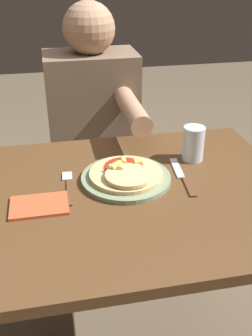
% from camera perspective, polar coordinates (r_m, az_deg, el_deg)
% --- Properties ---
extents(dining_table, '(1.02, 0.71, 0.73)m').
position_cam_1_polar(dining_table, '(1.14, -1.90, -9.17)').
color(dining_table, brown).
rests_on(dining_table, ground_plane).
extents(plate, '(0.26, 0.26, 0.01)m').
position_cam_1_polar(plate, '(1.12, -0.00, -1.48)').
color(plate, gray).
rests_on(plate, dining_table).
extents(pizza, '(0.21, 0.21, 0.04)m').
position_cam_1_polar(pizza, '(1.11, -0.02, -0.77)').
color(pizza, '#DBBC7A').
rests_on(pizza, plate).
extents(fork, '(0.03, 0.18, 0.00)m').
position_cam_1_polar(fork, '(1.11, -8.36, -2.51)').
color(fork, brown).
rests_on(fork, dining_table).
extents(knife, '(0.03, 0.22, 0.00)m').
position_cam_1_polar(knife, '(1.15, 8.23, -1.28)').
color(knife, brown).
rests_on(knife, dining_table).
extents(drinking_glass, '(0.07, 0.07, 0.11)m').
position_cam_1_polar(drinking_glass, '(1.23, 9.74, 3.53)').
color(drinking_glass, silver).
rests_on(drinking_glass, dining_table).
extents(napkin, '(0.15, 0.10, 0.01)m').
position_cam_1_polar(napkin, '(1.03, -12.48, -5.33)').
color(napkin, '#C6512D').
rests_on(napkin, dining_table).
extents(person_diner, '(0.35, 0.52, 1.16)m').
position_cam_1_polar(person_diner, '(1.61, -4.66, 5.64)').
color(person_diner, '#2D2D38').
rests_on(person_diner, ground_plane).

